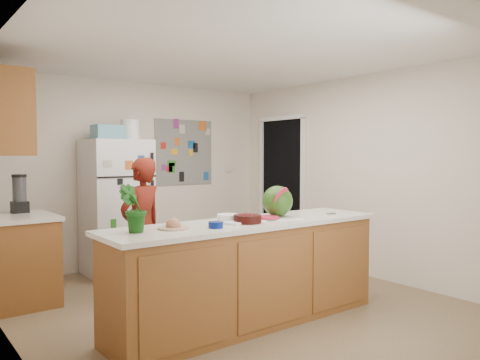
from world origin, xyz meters
TOP-DOWN VIEW (x-y plane):
  - floor at (0.00, 0.00)m, footprint 4.00×4.50m
  - wall_back at (0.00, 2.26)m, footprint 4.00×0.02m
  - wall_left at (-2.01, 0.00)m, footprint 0.02×4.50m
  - wall_right at (2.01, 0.00)m, footprint 0.02×4.50m
  - ceiling at (0.00, 0.00)m, footprint 4.00×4.50m
  - doorway at (1.99, 1.45)m, footprint 0.03×0.85m
  - peninsula_base at (-0.20, -0.50)m, footprint 2.60×0.62m
  - peninsula_top at (-0.20, -0.50)m, footprint 2.68×0.70m
  - side_counter_base at (-1.69, 1.35)m, footprint 0.60×0.80m
  - side_counter_top at (-1.69, 1.35)m, footprint 0.64×0.84m
  - upper_cabinets at (-1.82, 1.30)m, footprint 0.35×1.00m
  - refrigerator at (-0.45, 1.88)m, footprint 0.75×0.70m
  - fridge_top_bin at (-0.55, 1.88)m, footprint 0.35×0.28m
  - photo_collage at (0.75, 2.24)m, footprint 0.95×0.01m
  - person at (-0.63, 0.78)m, footprint 0.63×0.51m
  - blender_appliance at (-1.64, 1.58)m, footprint 0.14×0.14m
  - cutting_board at (0.10, -0.49)m, footprint 0.53×0.46m
  - watermelon at (0.16, -0.47)m, footprint 0.29×0.29m
  - watermelon_slice at (-0.01, -0.54)m, footprint 0.19×0.19m
  - cherry_bowl at (-0.28, -0.58)m, footprint 0.30×0.30m
  - white_bowl at (-0.33, -0.37)m, footprint 0.26×0.26m
  - cobalt_bowl at (-0.65, -0.64)m, footprint 0.13×0.13m
  - plate at (-0.95, -0.48)m, footprint 0.28×0.28m
  - paper_towel at (-0.40, -0.56)m, footprint 0.20×0.19m
  - keys at (0.76, -0.60)m, footprint 0.09×0.06m
  - potted_plant at (-1.28, -0.45)m, footprint 0.24×0.21m

SIDE VIEW (x-z plane):
  - floor at x=0.00m, z-range -0.02..0.00m
  - side_counter_base at x=-1.69m, z-range 0.00..0.86m
  - peninsula_base at x=-0.20m, z-range 0.00..0.88m
  - person at x=-0.63m, z-range 0.00..1.48m
  - refrigerator at x=-0.45m, z-range 0.00..1.70m
  - side_counter_top at x=-1.69m, z-range 0.86..0.90m
  - peninsula_top at x=-0.20m, z-range 0.88..0.92m
  - cutting_board at x=0.10m, z-range 0.92..0.93m
  - keys at x=0.76m, z-range 0.92..0.93m
  - plate at x=-0.95m, z-range 0.92..0.94m
  - paper_towel at x=-0.40m, z-range 0.92..0.94m
  - watermelon_slice at x=-0.01m, z-range 0.93..0.95m
  - cobalt_bowl at x=-0.65m, z-range 0.92..0.97m
  - white_bowl at x=-0.33m, z-range 0.92..0.98m
  - cherry_bowl at x=-0.28m, z-range 0.92..0.99m
  - doorway at x=1.99m, z-range 0.00..2.04m
  - watermelon at x=0.16m, z-range 0.93..1.22m
  - blender_appliance at x=-1.64m, z-range 0.90..1.28m
  - potted_plant at x=-1.28m, z-range 0.92..1.29m
  - wall_back at x=0.00m, z-range 0.00..2.50m
  - wall_left at x=-2.01m, z-range 0.00..2.50m
  - wall_right at x=2.01m, z-range 0.00..2.50m
  - photo_collage at x=0.75m, z-range 1.08..2.02m
  - fridge_top_bin at x=-0.55m, z-range 1.70..1.88m
  - upper_cabinets at x=-1.82m, z-range 1.50..2.30m
  - ceiling at x=0.00m, z-range 2.50..2.52m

